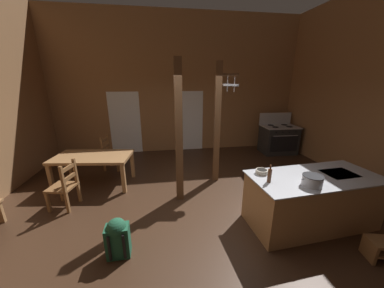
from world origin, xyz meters
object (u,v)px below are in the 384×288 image
at_px(dining_table, 93,159).
at_px(mixing_bowl_on_counter, 262,172).
at_px(kitchen_island, 311,200).
at_px(ladderback_chair_near_window, 111,153).
at_px(backpack, 118,236).
at_px(stove_range, 278,139).
at_px(step_stool, 382,248).
at_px(bottle_tall_on_counter, 270,175).
at_px(ladderback_chair_by_post, 65,186).
at_px(stockpot_on_counter, 312,181).

distance_m(dining_table, mixing_bowl_on_counter, 3.73).
height_order(kitchen_island, ladderback_chair_near_window, ladderback_chair_near_window).
bearing_deg(dining_table, ladderback_chair_near_window, 78.19).
bearing_deg(mixing_bowl_on_counter, backpack, -168.99).
bearing_deg(stove_range, ladderback_chair_near_window, -174.09).
bearing_deg(step_stool, mixing_bowl_on_counter, 140.39).
distance_m(ladderback_chair_near_window, bottle_tall_on_counter, 4.32).
bearing_deg(backpack, kitchen_island, 4.11).
height_order(stove_range, ladderback_chair_by_post, stove_range).
bearing_deg(dining_table, ladderback_chair_by_post, -108.81).
bearing_deg(bottle_tall_on_counter, mixing_bowl_on_counter, 84.20).
bearing_deg(mixing_bowl_on_counter, stove_range, 55.09).
bearing_deg(ladderback_chair_near_window, kitchen_island, -37.38).
xyz_separation_m(stove_range, dining_table, (-5.54, -1.48, 0.17)).
xyz_separation_m(kitchen_island, mixing_bowl_on_counter, (-0.84, 0.22, 0.49)).
xyz_separation_m(backpack, bottle_tall_on_counter, (2.29, 0.15, 0.70)).
bearing_deg(ladderback_chair_by_post, stove_range, 21.99).
xyz_separation_m(step_stool, backpack, (-3.64, 0.64, 0.14)).
distance_m(kitchen_island, backpack, 3.17).
height_order(stockpot_on_counter, bottle_tall_on_counter, bottle_tall_on_counter).
height_order(step_stool, ladderback_chair_near_window, ladderback_chair_near_window).
bearing_deg(stove_range, backpack, -140.95).
bearing_deg(kitchen_island, ladderback_chair_near_window, 142.62).
xyz_separation_m(ladderback_chair_near_window, bottle_tall_on_counter, (3.02, -3.05, 0.56)).
relative_size(dining_table, bottle_tall_on_counter, 6.30).
distance_m(dining_table, stockpot_on_counter, 4.46).
distance_m(step_stool, ladderback_chair_by_post, 5.27).
bearing_deg(ladderback_chair_near_window, stove_range, 5.91).
height_order(ladderback_chair_near_window, backpack, ladderback_chair_near_window).
height_order(stockpot_on_counter, mixing_bowl_on_counter, stockpot_on_counter).
bearing_deg(bottle_tall_on_counter, stove_range, 57.05).
height_order(backpack, mixing_bowl_on_counter, mixing_bowl_on_counter).
height_order(ladderback_chair_near_window, stockpot_on_counter, stockpot_on_counter).
distance_m(ladderback_chair_near_window, ladderback_chair_by_post, 1.87).
relative_size(kitchen_island, stove_range, 1.68).
bearing_deg(stove_range, kitchen_island, -112.50).
xyz_separation_m(ladderback_chair_by_post, mixing_bowl_on_counter, (3.54, -0.94, 0.49)).
relative_size(stove_range, bottle_tall_on_counter, 4.60).
bearing_deg(bottle_tall_on_counter, kitchen_island, 4.89).
height_order(stove_range, backpack, stove_range).
xyz_separation_m(kitchen_island, ladderback_chair_by_post, (-4.38, 1.16, 0.00)).
bearing_deg(kitchen_island, backpack, -175.89).
relative_size(ladderback_chair_by_post, backpack, 1.59).
bearing_deg(stockpot_on_counter, backpack, 178.99).
xyz_separation_m(kitchen_island, stockpot_on_counter, (-0.29, -0.28, 0.53)).
bearing_deg(stove_range, step_stool, -102.66).
bearing_deg(stove_range, dining_table, -165.07).
distance_m(step_stool, bottle_tall_on_counter, 1.77).
relative_size(kitchen_island, backpack, 3.72).
xyz_separation_m(kitchen_island, stove_range, (1.46, 3.52, 0.03)).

